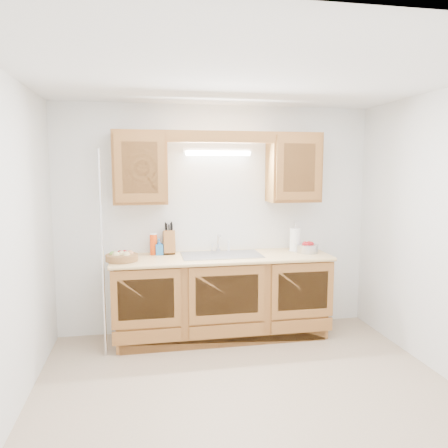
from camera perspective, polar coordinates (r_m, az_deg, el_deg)
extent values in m
plane|color=tan|center=(3.84, 3.09, -21.00)|extent=(3.50, 3.50, 0.00)
plane|color=white|center=(3.45, 3.39, 18.67)|extent=(3.50, 3.50, 0.00)
cube|color=white|center=(4.88, -0.95, 0.60)|extent=(3.50, 0.02, 2.50)
cube|color=white|center=(2.04, 13.43, -9.13)|extent=(3.50, 0.02, 2.50)
cube|color=white|center=(3.46, -26.21, -2.93)|extent=(0.02, 3.00, 2.50)
cube|color=white|center=(4.20, 27.11, -1.30)|extent=(0.02, 3.00, 2.50)
cube|color=olive|center=(4.76, -0.32, -9.55)|extent=(2.20, 0.60, 0.86)
cube|color=#E5C778|center=(4.64, -0.29, -4.40)|extent=(2.30, 0.63, 0.04)
cube|color=olive|center=(4.62, -10.91, 7.23)|extent=(0.55, 0.33, 0.75)
cube|color=olive|center=(4.90, 9.06, 7.27)|extent=(0.55, 0.33, 0.75)
cube|color=olive|center=(4.56, -0.31, 11.33)|extent=(2.20, 0.05, 0.12)
cylinder|color=white|center=(4.75, -0.77, 9.23)|extent=(0.70, 0.05, 0.05)
cube|color=white|center=(4.79, -0.83, 9.58)|extent=(0.76, 0.06, 0.05)
cube|color=#9E9EA3|center=(4.65, -0.33, -4.07)|extent=(0.84, 0.46, 0.01)
cube|color=#9E9EA3|center=(4.64, -2.90, -5.16)|extent=(0.39, 0.40, 0.16)
cube|color=#9E9EA3|center=(4.71, 2.19, -4.96)|extent=(0.39, 0.40, 0.16)
cylinder|color=silver|center=(4.84, -0.75, -3.41)|extent=(0.06, 0.06, 0.04)
cylinder|color=silver|center=(4.83, -0.76, -2.48)|extent=(0.02, 0.02, 0.16)
cylinder|color=silver|center=(4.76, -0.66, -1.51)|extent=(0.02, 0.12, 0.02)
cylinder|color=white|center=(4.86, 0.64, -2.90)|extent=(0.03, 0.03, 0.12)
cylinder|color=silver|center=(4.31, -15.60, -3.92)|extent=(0.03, 0.03, 2.00)
cube|color=white|center=(5.13, 9.58, -0.30)|extent=(0.08, 0.01, 0.12)
cylinder|color=brown|center=(4.48, -13.21, -4.27)|extent=(0.33, 0.33, 0.06)
sphere|color=#D8C67F|center=(4.45, -13.93, -4.01)|extent=(0.08, 0.08, 0.08)
sphere|color=#D8C67F|center=(4.43, -12.67, -4.01)|extent=(0.08, 0.08, 0.08)
sphere|color=tan|center=(4.51, -12.18, -3.82)|extent=(0.07, 0.07, 0.07)
sphere|color=maroon|center=(4.53, -13.42, -3.81)|extent=(0.07, 0.07, 0.07)
sphere|color=#72A53F|center=(4.51, -14.34, -3.89)|extent=(0.07, 0.07, 0.07)
sphere|color=#D8C67F|center=(4.47, -13.23, -3.94)|extent=(0.08, 0.08, 0.08)
sphere|color=maroon|center=(4.56, -12.84, -3.75)|extent=(0.07, 0.07, 0.07)
cube|color=olive|center=(4.76, -7.18, -2.40)|extent=(0.13, 0.21, 0.27)
cylinder|color=black|center=(4.72, -7.59, -0.73)|extent=(0.01, 0.04, 0.10)
cylinder|color=black|center=(4.72, -7.19, -0.67)|extent=(0.01, 0.04, 0.10)
cylinder|color=black|center=(4.72, -6.79, -0.61)|extent=(0.01, 0.04, 0.10)
cylinder|color=black|center=(4.76, -7.49, -0.51)|extent=(0.01, 0.04, 0.10)
cylinder|color=black|center=(4.76, -6.96, -0.45)|extent=(0.01, 0.04, 0.10)
cylinder|color=black|center=(4.79, -7.65, -0.36)|extent=(0.01, 0.04, 0.10)
cylinder|color=black|center=(4.80, -6.85, -0.30)|extent=(0.01, 0.04, 0.10)
cylinder|color=#F9480D|center=(4.73, -9.19, -2.66)|extent=(0.08, 0.08, 0.22)
cylinder|color=white|center=(4.71, -9.22, -1.29)|extent=(0.08, 0.08, 0.01)
imported|color=#246DB7|center=(4.71, -8.47, -2.96)|extent=(0.08, 0.09, 0.17)
cube|color=#CC333F|center=(4.81, -7.17, -3.76)|extent=(0.12, 0.09, 0.01)
cube|color=green|center=(4.81, -7.17, -3.66)|extent=(0.12, 0.09, 0.02)
cylinder|color=silver|center=(4.94, 9.26, -3.48)|extent=(0.15, 0.15, 0.01)
cylinder|color=silver|center=(4.91, 9.29, -1.84)|extent=(0.02, 0.02, 0.29)
cylinder|color=white|center=(4.91, 9.29, -2.00)|extent=(0.15, 0.15, 0.25)
sphere|color=silver|center=(4.89, 9.33, -0.14)|extent=(0.02, 0.02, 0.02)
cylinder|color=silver|center=(4.88, 10.82, -3.15)|extent=(0.27, 0.27, 0.09)
sphere|color=maroon|center=(4.86, 10.53, -2.63)|extent=(0.06, 0.06, 0.06)
sphere|color=maroon|center=(4.90, 11.05, -2.57)|extent=(0.06, 0.06, 0.06)
sphere|color=maroon|center=(4.85, 10.95, -2.67)|extent=(0.06, 0.06, 0.06)
sphere|color=maroon|center=(4.87, 11.31, -2.63)|extent=(0.06, 0.06, 0.06)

